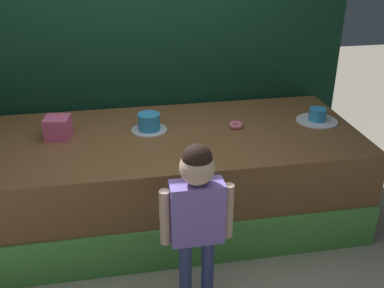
{
  "coord_description": "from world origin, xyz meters",
  "views": [
    {
      "loc": [
        -0.25,
        -2.59,
        2.28
      ],
      "look_at": [
        0.28,
        0.39,
        0.81
      ],
      "focal_mm": 42.43,
      "sensor_mm": 36.0,
      "label": 1
    }
  ],
  "objects_px": {
    "cake_center": "(149,123)",
    "cake_right": "(317,117)",
    "child_figure": "(197,207)",
    "donut": "(236,125)",
    "pink_box": "(58,128)"
  },
  "relations": [
    {
      "from": "cake_center",
      "to": "cake_right",
      "type": "distance_m",
      "value": 1.41
    },
    {
      "from": "child_figure",
      "to": "cake_right",
      "type": "relative_size",
      "value": 3.42
    },
    {
      "from": "cake_center",
      "to": "child_figure",
      "type": "bearing_deg",
      "value": -80.92
    },
    {
      "from": "child_figure",
      "to": "cake_center",
      "type": "relative_size",
      "value": 4.09
    },
    {
      "from": "child_figure",
      "to": "cake_right",
      "type": "bearing_deg",
      "value": 40.55
    },
    {
      "from": "cake_right",
      "to": "donut",
      "type": "bearing_deg",
      "value": 179.91
    },
    {
      "from": "child_figure",
      "to": "donut",
      "type": "height_order",
      "value": "child_figure"
    },
    {
      "from": "pink_box",
      "to": "cake_center",
      "type": "distance_m",
      "value": 0.7
    },
    {
      "from": "pink_box",
      "to": "donut",
      "type": "relative_size",
      "value": 1.55
    },
    {
      "from": "pink_box",
      "to": "cake_center",
      "type": "height_order",
      "value": "pink_box"
    },
    {
      "from": "pink_box",
      "to": "cake_center",
      "type": "xyz_separation_m",
      "value": [
        0.7,
        0.01,
        -0.02
      ]
    },
    {
      "from": "pink_box",
      "to": "cake_right",
      "type": "bearing_deg",
      "value": -1.43
    },
    {
      "from": "cake_center",
      "to": "cake_right",
      "type": "relative_size",
      "value": 0.83
    },
    {
      "from": "child_figure",
      "to": "donut",
      "type": "bearing_deg",
      "value": 63.48
    },
    {
      "from": "pink_box",
      "to": "cake_right",
      "type": "relative_size",
      "value": 0.55
    }
  ]
}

